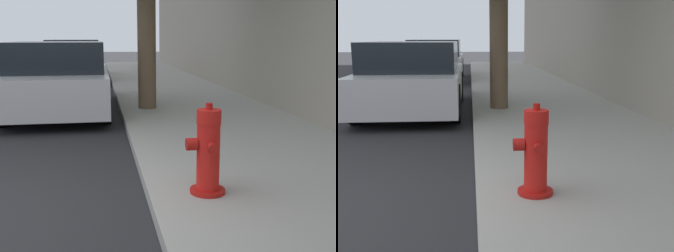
% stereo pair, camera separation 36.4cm
% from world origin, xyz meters
% --- Properties ---
extents(sidewalk_slab, '(2.95, 40.00, 0.12)m').
position_xyz_m(sidewalk_slab, '(3.10, 0.00, 0.06)').
color(sidewalk_slab, '#99968E').
rests_on(sidewalk_slab, ground_plane).
extents(fire_hydrant, '(0.35, 0.36, 0.79)m').
position_xyz_m(fire_hydrant, '(2.14, 0.14, 0.48)').
color(fire_hydrant, '#A91511').
rests_on(fire_hydrant, sidewalk_slab).
extents(parked_car_near, '(1.86, 4.18, 1.37)m').
position_xyz_m(parked_car_near, '(0.49, 5.17, 0.67)').
color(parked_car_near, '#B7B7BC').
rests_on(parked_car_near, ground_plane).
extents(parked_car_mid, '(1.81, 4.15, 1.37)m').
position_xyz_m(parked_car_mid, '(0.44, 11.38, 0.67)').
color(parked_car_mid, silver).
rests_on(parked_car_mid, ground_plane).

